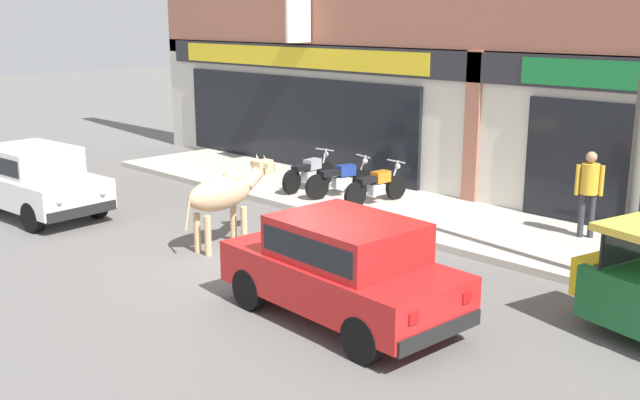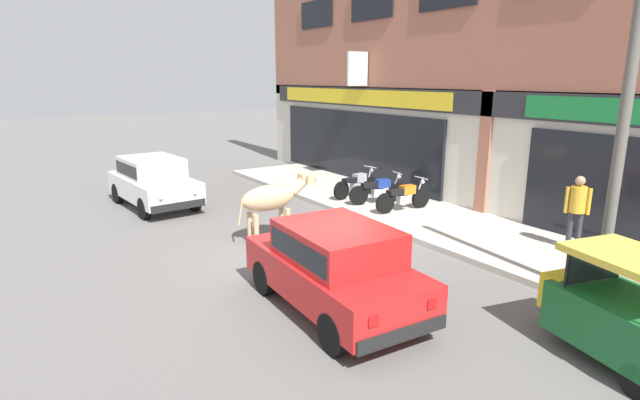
{
  "view_description": "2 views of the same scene",
  "coord_description": "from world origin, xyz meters",
  "views": [
    {
      "loc": [
        9.09,
        -8.35,
        4.1
      ],
      "look_at": [
        -0.34,
        1.0,
        0.83
      ],
      "focal_mm": 42.0,
      "sensor_mm": 36.0,
      "label": 1
    },
    {
      "loc": [
        8.57,
        -5.68,
        3.73
      ],
      "look_at": [
        -1.46,
        1.0,
        0.75
      ],
      "focal_mm": 28.0,
      "sensor_mm": 36.0,
      "label": 2
    }
  ],
  "objects": [
    {
      "name": "motorcycle_1",
      "position": [
        -2.3,
        3.6,
        0.52
      ],
      "size": [
        0.68,
        1.78,
        0.88
      ],
      "color": "black",
      "rests_on": "sidewalk"
    },
    {
      "name": "ground_plane",
      "position": [
        0.0,
        0.0,
        0.0
      ],
      "size": [
        90.0,
        90.0,
        0.0
      ],
      "primitive_type": "plane",
      "color": "#605E5B"
    },
    {
      "name": "motorcycle_2",
      "position": [
        -1.26,
        3.63,
        0.52
      ],
      "size": [
        0.52,
        1.81,
        0.88
      ],
      "color": "black",
      "rests_on": "sidewalk"
    },
    {
      "name": "sidewalk",
      "position": [
        0.0,
        3.76,
        0.07
      ],
      "size": [
        19.0,
        3.12,
        0.14
      ],
      "primitive_type": "cube",
      "color": "#B7AFA3",
      "rests_on": "ground"
    },
    {
      "name": "cow",
      "position": [
        -1.4,
        -0.38,
        1.01
      ],
      "size": [
        0.62,
        2.15,
        1.61
      ],
      "color": "tan",
      "rests_on": "ground"
    },
    {
      "name": "pedestrian",
      "position": [
        3.13,
        4.45,
        1.12
      ],
      "size": [
        0.42,
        0.32,
        1.6
      ],
      "color": "#2D2D33",
      "rests_on": "sidewalk"
    },
    {
      "name": "car_1",
      "position": [
        -6.06,
        -1.83,
        0.81
      ],
      "size": [
        3.71,
        1.88,
        1.46
      ],
      "color": "black",
      "rests_on": "ground"
    },
    {
      "name": "motorcycle_0",
      "position": [
        -3.3,
        3.57,
        0.52
      ],
      "size": [
        0.52,
        1.81,
        0.88
      ],
      "color": "black",
      "rests_on": "sidewalk"
    },
    {
      "name": "car_0",
      "position": [
        2.43,
        -1.31,
        0.81
      ],
      "size": [
        3.68,
        1.79,
        1.46
      ],
      "color": "black",
      "rests_on": "ground"
    }
  ]
}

